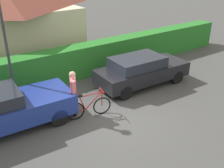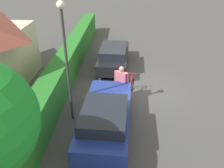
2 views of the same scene
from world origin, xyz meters
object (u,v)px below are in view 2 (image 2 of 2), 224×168
object	(u,v)px
parked_car_far	(114,56)
person_rider	(121,81)
bicycle	(130,89)
street_lamp	(66,51)
parked_car_near	(106,117)

from	to	relation	value
parked_car_far	person_rider	bearing A→B (deg)	-171.87
bicycle	street_lamp	size ratio (longest dim) A/B	0.35
parked_car_near	street_lamp	bearing A→B (deg)	62.07
bicycle	street_lamp	world-z (taller)	street_lamp
parked_car_near	person_rider	bearing A→B (deg)	-12.57
bicycle	street_lamp	distance (m)	4.04
street_lamp	person_rider	bearing A→B (deg)	-52.04
parked_car_near	bicycle	distance (m)	2.86
parked_car_far	person_rider	world-z (taller)	person_rider
parked_car_far	person_rider	xyz separation A→B (m)	(-3.61, -0.52, 0.28)
person_rider	street_lamp	xyz separation A→B (m)	(-1.54, 1.98, 1.99)
parked_car_far	bicycle	distance (m)	3.42
parked_car_near	person_rider	distance (m)	2.39
parked_car_near	parked_car_far	distance (m)	5.93
parked_car_near	street_lamp	xyz separation A→B (m)	(0.78, 1.46, 2.25)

